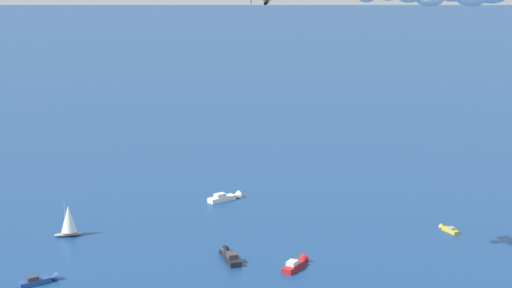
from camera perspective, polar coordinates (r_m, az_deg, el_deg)
motorboat_near_centre at (r=185.50m, az=2.57°, el=-7.71°), size 8.12×7.43×2.54m
sailboat_far_stbd at (r=208.20m, az=-11.93°, el=-4.82°), size 3.67×6.39×8.12m
motorboat_offshore at (r=212.83m, az=12.22°, el=-5.37°), size 5.88×2.87×1.65m
motorboat_mid_cluster at (r=182.18m, az=-13.70°, el=-8.49°), size 5.04×8.11×2.31m
motorboat_outer_ring_a at (r=189.63m, az=-1.71°, el=-7.23°), size 9.64×3.10×2.76m
motorboat_outer_ring_b at (r=232.83m, az=-1.95°, el=-3.44°), size 6.20×9.54×2.73m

